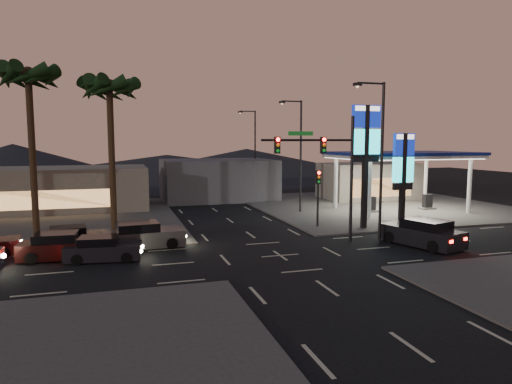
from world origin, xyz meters
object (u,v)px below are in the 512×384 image
object	(u,v)px
pylon_sign_short	(403,166)
suv_station	(422,233)
pylon_sign_tall	(366,142)
car_lane_a_mid	(61,247)
car_lane_b_front	(142,236)
car_lane_b_mid	(72,238)
car_lane_a_front	(103,249)
gas_station	(401,156)
traffic_signal_mast	(327,161)

from	to	relation	value
pylon_sign_short	suv_station	xyz separation A→B (m)	(-1.79, -4.78, -3.88)
pylon_sign_tall	car_lane_a_mid	bearing A→B (deg)	-172.53
suv_station	car_lane_b_front	bearing A→B (deg)	165.10
car_lane_b_mid	car_lane_a_front	bearing A→B (deg)	-61.92
car_lane_b_mid	suv_station	distance (m)	21.33
suv_station	gas_station	bearing A→B (deg)	61.04
car_lane_a_mid	car_lane_b_mid	world-z (taller)	car_lane_a_mid
car_lane_b_front	car_lane_b_mid	size ratio (longest dim) A/B	1.18
car_lane_a_mid	suv_station	size ratio (longest dim) A/B	0.85
gas_station	car_lane_a_mid	distance (m)	29.55
traffic_signal_mast	car_lane_a_front	xyz separation A→B (m)	(-13.31, -0.16, -4.61)
pylon_sign_short	traffic_signal_mast	size ratio (longest dim) A/B	0.88
pylon_sign_short	car_lane_a_mid	world-z (taller)	pylon_sign_short
pylon_sign_short	gas_station	bearing A→B (deg)	56.31
pylon_sign_short	car_lane_b_mid	distance (m)	22.76
pylon_sign_short	car_lane_a_mid	bearing A→B (deg)	-175.84
gas_station	car_lane_a_front	world-z (taller)	gas_station
car_lane_b_front	car_lane_a_front	bearing A→B (deg)	-134.01
car_lane_a_front	car_lane_b_mid	size ratio (longest dim) A/B	0.98
gas_station	car_lane_b_front	distance (m)	25.01
gas_station	pylon_sign_tall	distance (m)	10.01
pylon_sign_short	car_lane_b_mid	size ratio (longest dim) A/B	1.64
car_lane_b_front	suv_station	world-z (taller)	suv_station
pylon_sign_tall	car_lane_b_front	bearing A→B (deg)	-175.04
pylon_sign_tall	car_lane_b_front	distance (m)	16.88
car_lane_b_mid	suv_station	bearing A→B (deg)	-15.08
pylon_sign_short	car_lane_a_front	world-z (taller)	pylon_sign_short
suv_station	car_lane_a_front	bearing A→B (deg)	173.58
pylon_sign_tall	car_lane_b_mid	size ratio (longest dim) A/B	2.11
pylon_sign_short	suv_station	world-z (taller)	pylon_sign_short
car_lane_b_mid	traffic_signal_mast	bearing A→B (deg)	-12.23
pylon_sign_short	car_lane_a_front	size ratio (longest dim) A/B	1.67
gas_station	traffic_signal_mast	xyz separation A→B (m)	(-12.24, -10.01, 0.15)
pylon_sign_tall	car_lane_a_mid	xyz separation A→B (m)	(-20.25, -2.66, -5.71)
pylon_sign_short	car_lane_b_front	xyz separation A→B (m)	(-18.34, -0.38, -3.92)
car_lane_a_front	suv_station	distance (m)	18.88
pylon_sign_tall	suv_station	bearing A→B (deg)	-83.04
traffic_signal_mast	car_lane_b_front	distance (m)	12.16
car_lane_a_mid	suv_station	xyz separation A→B (m)	(20.96, -3.12, 0.10)
car_lane_a_front	pylon_sign_short	bearing A→B (deg)	7.40
gas_station	pylon_sign_tall	world-z (taller)	pylon_sign_tall
gas_station	suv_station	bearing A→B (deg)	-118.96
traffic_signal_mast	car_lane_a_front	bearing A→B (deg)	-179.32
pylon_sign_tall	car_lane_a_front	world-z (taller)	pylon_sign_tall
traffic_signal_mast	suv_station	distance (m)	7.39
car_lane_a_mid	car_lane_b_front	xyz separation A→B (m)	(4.41, 1.28, 0.06)
car_lane_b_mid	pylon_sign_short	bearing A→B (deg)	-1.97
car_lane_a_mid	suv_station	bearing A→B (deg)	-8.47
car_lane_a_front	suv_station	size ratio (longest dim) A/B	0.78
traffic_signal_mast	car_lane_a_front	distance (m)	14.09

